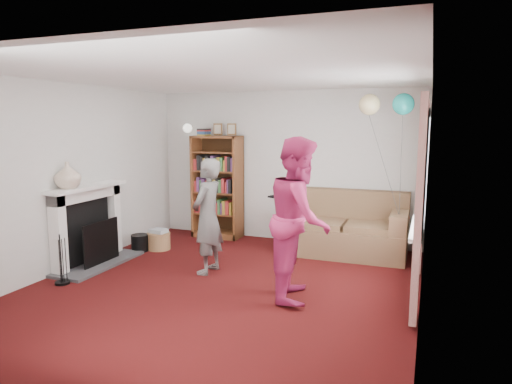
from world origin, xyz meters
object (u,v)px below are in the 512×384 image
at_px(birthday_cake, 287,192).
at_px(bookcase, 218,187).
at_px(sofa, 347,230).
at_px(person_striped, 208,216).
at_px(person_magenta, 300,218).

bearing_deg(birthday_cake, bookcase, 133.91).
distance_m(sofa, birthday_cake, 1.92).
relative_size(sofa, person_striped, 1.17).
distance_m(bookcase, birthday_cake, 2.66).
distance_m(bookcase, person_striped, 1.97).
distance_m(person_magenta, birthday_cake, 0.47).
bearing_deg(person_magenta, bookcase, 32.30).
xyz_separation_m(sofa, person_magenta, (-0.20, -1.99, 0.56)).
height_order(person_magenta, birthday_cake, person_magenta).
bearing_deg(sofa, bookcase, 173.88).
distance_m(bookcase, sofa, 2.35).
relative_size(bookcase, person_striped, 1.29).
height_order(sofa, person_magenta, person_magenta).
xyz_separation_m(bookcase, sofa, (2.28, -0.23, -0.52)).
bearing_deg(person_magenta, sofa, -16.57).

